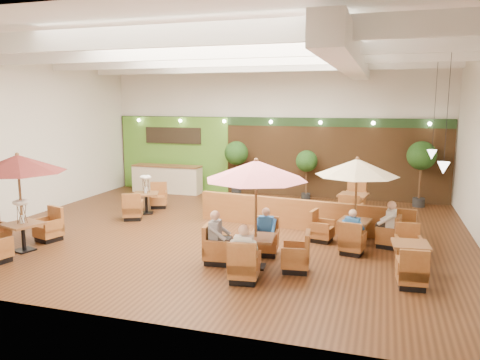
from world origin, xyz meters
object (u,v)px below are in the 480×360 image
at_px(table_2, 356,185).
at_px(table_3, 146,200).
at_px(booth_divider, 300,214).
at_px(diner_0, 244,248).
at_px(diner_1, 266,227).
at_px(table_1, 256,193).
at_px(diner_3, 353,226).
at_px(table_4, 410,259).
at_px(topiary_0, 236,155).
at_px(table_5, 353,206).
at_px(diner_4, 389,220).
at_px(topiary_1, 307,163).
at_px(table_0, 17,181).
at_px(topiary_2, 421,158).
at_px(diner_2, 217,232).
at_px(service_counter, 167,179).

xyz_separation_m(table_2, table_3, (-7.16, 1.56, -1.17)).
bearing_deg(booth_divider, table_3, -177.57).
height_order(diner_0, diner_1, diner_0).
relative_size(table_3, diner_0, 3.20).
height_order(table_1, diner_3, table_1).
relative_size(table_4, topiary_0, 1.06).
relative_size(table_4, diner_3, 3.33).
height_order(booth_divider, diner_1, diner_1).
bearing_deg(table_5, diner_4, -61.28).
bearing_deg(diner_0, diner_1, 81.52).
bearing_deg(diner_3, booth_divider, 143.58).
distance_m(table_2, topiary_1, 5.93).
relative_size(table_0, table_4, 1.10).
height_order(table_4, diner_3, diner_3).
height_order(topiary_2, diner_2, topiary_2).
height_order(service_counter, topiary_0, topiary_0).
distance_m(table_2, table_5, 3.33).
xyz_separation_m(booth_divider, diner_3, (1.69, -1.98, 0.27)).
distance_m(service_counter, table_1, 9.98).
xyz_separation_m(booth_divider, table_4, (3.03, -2.96, -0.12)).
xyz_separation_m(table_5, diner_0, (-1.85, -6.54, 0.38)).
relative_size(table_4, topiary_2, 0.99).
relative_size(table_1, topiary_1, 1.31).
relative_size(service_counter, topiary_0, 1.32).
xyz_separation_m(booth_divider, diner_1, (-0.40, -2.68, 0.28)).
relative_size(topiary_2, diner_3, 3.37).
distance_m(booth_divider, table_2, 2.35).
xyz_separation_m(table_3, topiary_0, (2.04, 3.94, 1.20)).
bearing_deg(diner_2, service_counter, -151.65).
relative_size(table_4, diner_4, 2.98).
xyz_separation_m(service_counter, topiary_2, (10.16, 0.20, 1.23)).
xyz_separation_m(service_counter, table_3, (1.02, -3.74, -0.09)).
distance_m(service_counter, diner_2, 9.36).
bearing_deg(diner_4, table_2, 97.83).
bearing_deg(table_4, diner_2, -176.21).
height_order(table_0, topiary_2, table_0).
xyz_separation_m(table_5, topiary_0, (-4.87, 2.43, 1.30)).
height_order(service_counter, table_0, table_0).
bearing_deg(table_3, table_1, -62.42).
distance_m(booth_divider, diner_1, 2.72).
relative_size(table_1, diner_3, 3.58).
bearing_deg(table_2, topiary_1, 122.66).
relative_size(topiary_1, diner_0, 2.40).
bearing_deg(table_5, table_0, -133.70).
bearing_deg(table_1, diner_3, 31.81).
distance_m(diner_3, diner_4, 1.24).
distance_m(table_3, topiary_0, 4.60).
relative_size(service_counter, table_5, 1.07).
distance_m(table_1, topiary_0, 8.58).
xyz_separation_m(table_2, diner_0, (-2.10, -3.48, -0.89)).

